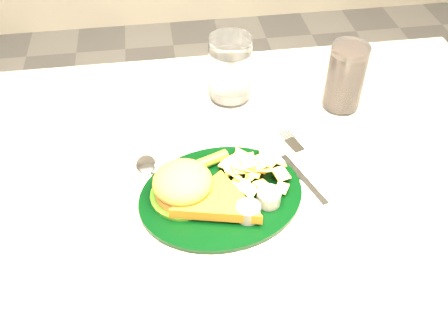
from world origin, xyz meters
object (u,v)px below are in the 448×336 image
Objects in this scene: cola_glass at (345,77)px; fork_napkin at (302,175)px; table at (221,297)px; water_glass at (230,69)px; dinner_plate at (221,184)px.

fork_napkin is (-0.13, -0.19, -0.06)m from cola_glass.
table is at bearing -147.32° from cola_glass.
water_glass is 0.27m from fork_napkin.
water_glass is (0.06, 0.28, 0.04)m from dinner_plate.
cola_glass reaches higher than water_glass.
table is at bearing 73.43° from dinner_plate.
cola_glass is at bearing 32.68° from table.
table is at bearing 155.30° from fork_napkin.
fork_napkin is at bearing -124.54° from cola_glass.
dinner_plate is at bearing 171.30° from fork_napkin.
fork_napkin is (0.14, 0.02, -0.02)m from dinner_plate.
dinner_plate reaches higher than table.
dinner_plate is (-0.00, -0.04, 0.41)m from table.
water_glass is (0.05, 0.24, 0.44)m from table.
dinner_plate is 2.03× the size of cola_glass.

